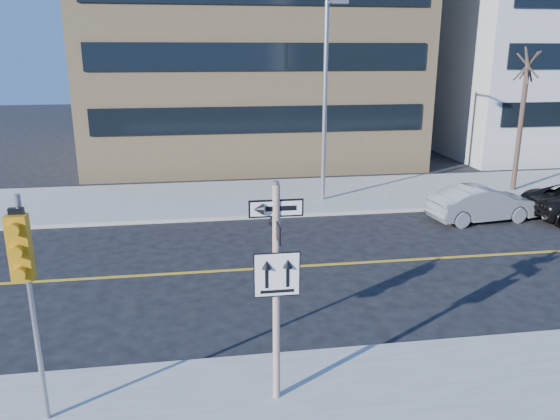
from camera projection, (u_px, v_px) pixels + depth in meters
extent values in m
plane|color=black|center=(261.00, 336.00, 12.43)|extent=(120.00, 120.00, 0.00)
cylinder|color=beige|center=(276.00, 297.00, 9.46)|extent=(0.13, 0.13, 4.00)
cylinder|color=gray|center=(276.00, 183.00, 8.89)|extent=(0.10, 0.10, 0.06)
cube|color=black|center=(276.00, 208.00, 9.01)|extent=(0.92, 0.03, 0.30)
cube|color=black|center=(276.00, 228.00, 9.11)|extent=(0.03, 0.92, 0.30)
cube|color=white|center=(277.00, 275.00, 9.25)|extent=(0.80, 0.03, 0.80)
cylinder|color=gray|center=(33.00, 313.00, 8.87)|extent=(0.09, 0.09, 4.00)
cube|color=#C48612|center=(20.00, 248.00, 8.35)|extent=(0.32, 0.22, 1.05)
sphere|color=#8C0705|center=(14.00, 229.00, 8.13)|extent=(0.17, 0.17, 0.17)
sphere|color=black|center=(18.00, 251.00, 8.23)|extent=(0.17, 0.17, 0.17)
sphere|color=black|center=(21.00, 272.00, 8.33)|extent=(0.17, 0.17, 0.17)
imported|color=gray|center=(482.00, 204.00, 20.73)|extent=(1.90, 4.26, 1.36)
cylinder|color=gray|center=(325.00, 105.00, 22.29)|extent=(0.18, 0.18, 8.00)
cylinder|color=gray|center=(333.00, 1.00, 20.25)|extent=(0.10, 2.20, 0.10)
cube|color=gray|center=(340.00, 1.00, 19.33)|extent=(0.55, 0.30, 0.16)
cylinder|color=#35261F|center=(520.00, 126.00, 24.20)|extent=(0.22, 0.22, 5.80)
cube|color=tan|center=(244.00, 5.00, 33.93)|extent=(18.00, 18.00, 18.00)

